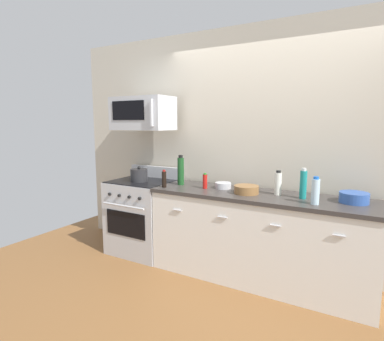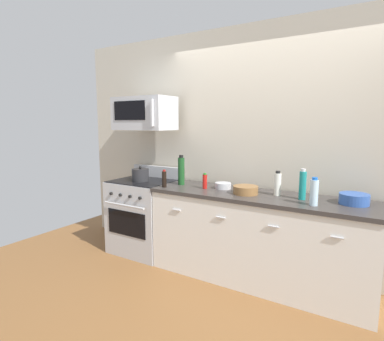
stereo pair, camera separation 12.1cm
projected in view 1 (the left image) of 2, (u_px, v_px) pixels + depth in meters
The scene contains 15 objects.
ground_plane at pixel (256, 279), 3.36m from camera, with size 6.43×6.43×0.00m, color brown.
back_wall at pixel (272, 149), 3.51m from camera, with size 5.36×0.10×2.70m, color beige.
counter_unit at pixel (258, 237), 3.29m from camera, with size 2.27×0.66×0.92m.
range_oven at pixel (143, 216), 4.03m from camera, with size 0.76×0.69×1.07m.
microwave at pixel (143, 114), 3.88m from camera, with size 0.74×0.44×0.40m.
bottle_soy_sauce_dark at pixel (164, 179), 3.55m from camera, with size 0.05×0.05×0.20m.
bottle_vinegar_white at pixel (278, 183), 3.18m from camera, with size 0.07×0.07×0.25m.
bottle_wine_green at pixel (181, 171), 3.70m from camera, with size 0.08×0.08×0.35m.
bottle_water_clear at pixel (315, 191), 2.80m from camera, with size 0.07×0.07×0.25m.
bottle_sparkling_teal at pixel (303, 184), 3.01m from camera, with size 0.07×0.07×0.29m.
bottle_hot_sauce_red at pixel (205, 181), 3.49m from camera, with size 0.05×0.05×0.17m.
bowl_steel_prep at pixel (223, 185), 3.50m from camera, with size 0.18×0.18×0.06m.
bowl_wooden_salad at pixel (246, 189), 3.24m from camera, with size 0.25×0.25×0.08m.
bowl_blue_mixing at pixel (354, 197), 2.86m from camera, with size 0.25×0.25×0.10m.
stockpot at pixel (139, 175), 3.91m from camera, with size 0.21×0.21×0.19m.
Camera 1 is at (0.96, -3.08, 1.63)m, focal length 29.68 mm.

